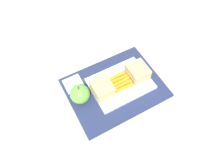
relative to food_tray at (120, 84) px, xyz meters
The scene contains 8 objects.
ground_plane 0.03m from the food_tray, ahead, with size 2.40×2.40×0.00m, color #B7AD99.
lunchbag_mat 0.03m from the food_tray, ahead, with size 0.36×0.28×0.01m, color navy.
food_tray is the anchor object (origin of this frame).
sandwich_half_left 0.08m from the food_tray, behind, with size 0.07×0.08×0.04m.
sandwich_half_right 0.08m from the food_tray, ahead, with size 0.07×0.08×0.04m.
carrot_sticks_bundle 0.01m from the food_tray, 163.50° to the right, with size 0.08×0.07×0.02m.
apple 0.17m from the food_tray, ahead, with size 0.07×0.07×0.08m.
paper_napkin 0.18m from the food_tray, 29.83° to the right, with size 0.07×0.07×0.00m, color white.
Camera 1 is at (0.22, 0.38, 0.73)m, focal length 34.79 mm.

